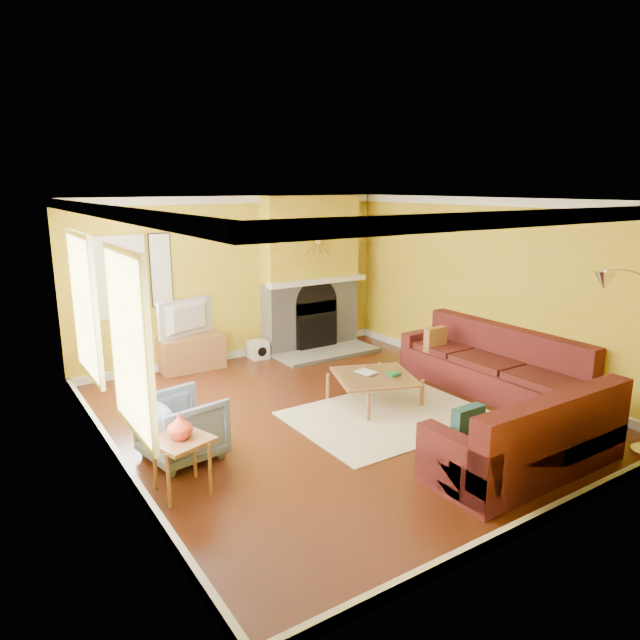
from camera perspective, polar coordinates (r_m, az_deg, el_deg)
floor at (r=7.46m, az=1.82°, el=-9.41°), size 5.50×6.00×0.02m
ceiling at (r=6.88m, az=1.99°, el=11.98°), size 5.50×6.00×0.02m
wall_back at (r=9.62m, az=-8.48°, el=4.10°), size 5.50×0.02×2.70m
wall_front at (r=4.98m, az=22.31°, el=-5.51°), size 5.50×0.02×2.70m
wall_left at (r=5.95m, az=-20.45°, el=-2.36°), size 0.02×6.00×2.70m
wall_right at (r=8.89m, az=16.64°, el=2.93°), size 0.02×6.00×2.70m
baseboard at (r=7.43m, az=1.83°, el=-8.91°), size 5.50×6.00×0.12m
crown_molding at (r=6.88m, az=1.99°, el=11.40°), size 5.50×6.00×0.12m
window_left_near at (r=7.16m, az=-22.62°, el=1.26°), size 0.06×1.22×1.72m
window_left_far at (r=5.35m, az=-18.69°, el=-2.25°), size 0.06×1.22×1.72m
window_back at (r=8.92m, az=-19.54°, el=4.06°), size 0.82×0.06×1.22m
wall_art at (r=9.10m, az=-15.61°, el=4.82°), size 0.34×0.04×1.14m
fireplace at (r=10.07m, az=-0.97°, el=4.66°), size 1.80×0.40×2.70m
mantel at (r=9.89m, az=-0.22°, el=3.91°), size 1.92×0.22×0.08m
hearth at (r=9.91m, az=0.76°, el=-3.32°), size 1.80×0.70×0.06m
sunburst at (r=9.80m, az=-0.26°, el=7.95°), size 0.70×0.04×0.70m
rug at (r=7.41m, az=6.87°, el=-9.49°), size 2.40×1.80×0.02m
sectional_sofa at (r=7.41m, az=13.60°, el=-6.11°), size 3.08×3.62×0.90m
coffee_table at (r=7.76m, az=5.44°, el=-6.87°), size 1.29×1.29×0.40m
media_console at (r=9.29m, az=-12.70°, el=-3.21°), size 1.00×0.45×0.55m
tv at (r=9.15m, az=-12.89°, el=0.21°), size 1.01×0.44×0.59m
subwoofer at (r=9.74m, az=-6.22°, el=-2.95°), size 0.30×0.30×0.30m
armchair at (r=6.37m, az=-13.60°, el=-10.34°), size 0.89×0.87×0.71m
side_table at (r=5.75m, az=-13.62°, el=-13.94°), size 0.63×0.63×0.55m
vase at (r=5.58m, az=-13.85°, el=-10.28°), size 0.27×0.27×0.25m
book at (r=7.68m, az=4.12°, el=-5.41°), size 0.24×0.30×0.03m
arc_lamp at (r=6.50m, az=28.72°, el=-4.55°), size 1.35×0.36×2.12m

